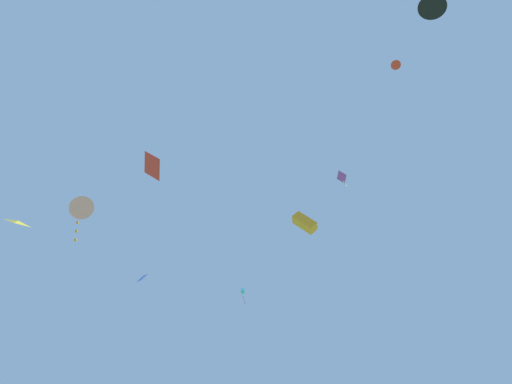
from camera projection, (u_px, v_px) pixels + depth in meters
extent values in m
cube|color=orange|center=(305.00, 223.00, 19.30)|extent=(1.16, 0.49, 1.19)
cone|color=pink|center=(81.00, 207.00, 25.41)|extent=(1.81, 1.89, 1.15)
sphere|color=orange|center=(77.00, 223.00, 24.62)|extent=(0.18, 0.18, 0.18)
sphere|color=orange|center=(76.00, 231.00, 24.26)|extent=(0.18, 0.18, 0.18)
sphere|color=orange|center=(75.00, 240.00, 23.91)|extent=(0.18, 0.18, 0.18)
pyramid|color=yellow|center=(18.00, 222.00, 19.57)|extent=(1.42, 1.46, 0.92)
cone|color=red|center=(396.00, 65.00, 26.10)|extent=(0.85, 0.84, 0.32)
pyramid|color=blue|center=(141.00, 278.00, 36.37)|extent=(0.93, 0.94, 0.85)
cube|color=#2DB7CC|center=(243.00, 291.00, 33.13)|extent=(0.41, 0.65, 0.66)
sphere|color=purple|center=(243.00, 296.00, 32.77)|extent=(0.09, 0.09, 0.09)
sphere|color=purple|center=(244.00, 299.00, 32.62)|extent=(0.09, 0.09, 0.09)
sphere|color=purple|center=(244.00, 301.00, 32.47)|extent=(0.09, 0.09, 0.09)
sphere|color=purple|center=(245.00, 303.00, 32.32)|extent=(0.09, 0.09, 0.09)
pyramid|color=red|center=(154.00, 167.00, 25.31)|extent=(1.57, 1.59, 1.25)
pyramid|color=purple|center=(342.00, 177.00, 24.38)|extent=(0.63, 0.72, 0.35)
sphere|color=white|center=(344.00, 182.00, 24.01)|extent=(0.08, 0.08, 0.08)
sphere|color=white|center=(345.00, 184.00, 23.85)|extent=(0.08, 0.08, 0.08)
sphere|color=white|center=(346.00, 185.00, 23.70)|extent=(0.08, 0.08, 0.08)
sphere|color=white|center=(348.00, 187.00, 23.54)|extent=(0.08, 0.08, 0.08)
cone|color=black|center=(432.00, 8.00, 23.03)|extent=(1.78, 1.46, 1.34)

